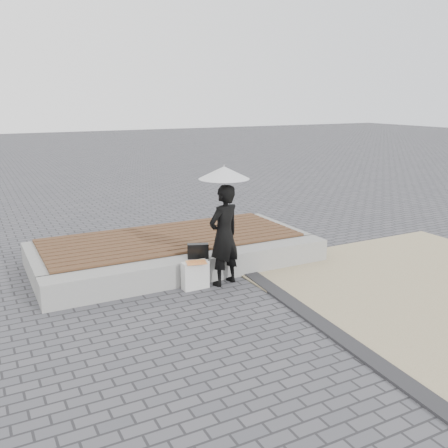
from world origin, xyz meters
The scene contains 11 objects.
ground centered at (0.00, 0.00, 0.00)m, with size 80.00×80.00×0.00m, color #4B4B50.
terrazzo_zone centered at (3.20, -0.50, 0.01)m, with size 5.00×5.00×0.02m, color tan.
edging_band centered at (0.75, -0.50, 0.02)m, with size 0.25×5.20×0.04m, color #29282B.
seating_ledge centered at (0.00, 1.60, 0.20)m, with size 5.00×0.45×0.40m, color gray.
timber_platform centered at (0.00, 2.80, 0.20)m, with size 5.00×2.00×0.40m, color gray.
timber_decking centered at (0.00, 2.80, 0.42)m, with size 4.60×2.00×0.04m, color brown, non-canonical shape.
woman centered at (0.29, 1.23, 0.82)m, with size 0.59×0.39×1.63m, color black.
parasol centered at (0.29, 1.23, 1.81)m, with size 0.79×0.79×1.01m.
handbag centered at (-0.04, 1.52, 0.52)m, with size 0.34×0.12×0.24m, color black.
canvas_tote centered at (-0.21, 1.26, 0.22)m, with size 0.42×0.18×0.44m, color silver.
magazine centered at (-0.21, 1.21, 0.45)m, with size 0.31×0.23×0.01m, color #DD4D3D.
Camera 1 is at (-3.21, -5.47, 2.93)m, focal length 39.77 mm.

